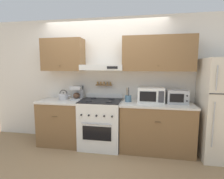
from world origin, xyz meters
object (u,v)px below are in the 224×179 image
object	(u,v)px
stove_range	(101,123)
microwave	(151,95)
utensil_crock	(128,98)
coffee_maker	(77,93)
toaster_oven	(177,97)
refrigerator	(223,109)
tea_kettle	(64,96)

from	to	relation	value
stove_range	microwave	size ratio (longest dim) A/B	2.10
stove_range	utensil_crock	bearing A→B (deg)	12.33
coffee_maker	microwave	distance (m)	1.47
microwave	utensil_crock	distance (m)	0.43
microwave	toaster_oven	distance (m)	0.47
refrigerator	tea_kettle	bearing A→B (deg)	177.20
utensil_crock	toaster_oven	world-z (taller)	utensil_crock
stove_range	tea_kettle	bearing A→B (deg)	172.14
stove_range	tea_kettle	xyz separation A→B (m)	(-0.82, 0.11, 0.50)
refrigerator	utensil_crock	distance (m)	1.64
refrigerator	coffee_maker	size ratio (longest dim) A/B	6.01
stove_range	refrigerator	distance (m)	2.18
utensil_crock	toaster_oven	xyz separation A→B (m)	(0.90, -0.00, 0.06)
tea_kettle	coffee_maker	bearing A→B (deg)	4.74
coffee_maker	toaster_oven	bearing A→B (deg)	-0.76
stove_range	microwave	world-z (taller)	microwave
coffee_maker	utensil_crock	size ratio (longest dim) A/B	1.03
coffee_maker	toaster_oven	distance (m)	1.95
tea_kettle	microwave	size ratio (longest dim) A/B	0.52
tea_kettle	refrigerator	bearing A→B (deg)	-2.80
refrigerator	utensil_crock	size ratio (longest dim) A/B	6.17
coffee_maker	toaster_oven	world-z (taller)	coffee_maker
tea_kettle	microwave	distance (m)	1.76
refrigerator	toaster_oven	bearing A→B (deg)	168.92
tea_kettle	coffee_maker	distance (m)	0.30
utensil_crock	microwave	bearing A→B (deg)	2.39
refrigerator	toaster_oven	size ratio (longest dim) A/B	4.65
microwave	toaster_oven	world-z (taller)	microwave
tea_kettle	coffee_maker	xyz separation A→B (m)	(0.29, 0.02, 0.07)
microwave	refrigerator	bearing A→B (deg)	-7.71
refrigerator	toaster_oven	xyz separation A→B (m)	(-0.73, 0.14, 0.17)
stove_range	coffee_maker	size ratio (longest dim) A/B	3.57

